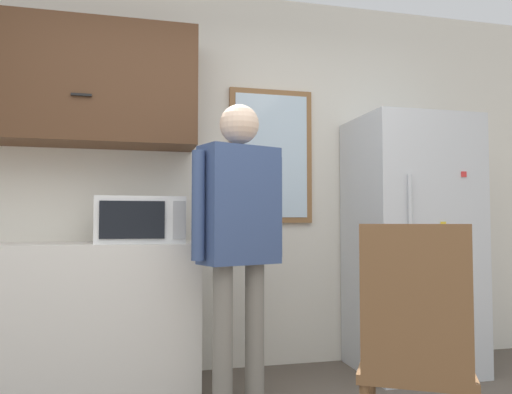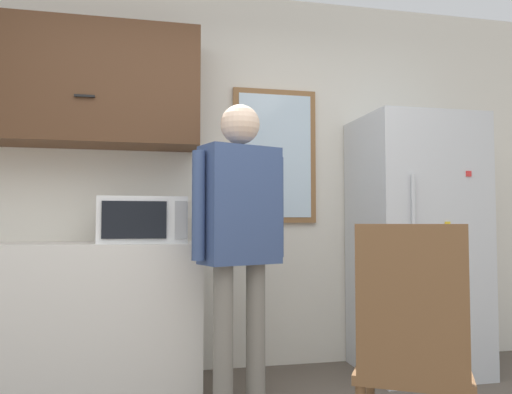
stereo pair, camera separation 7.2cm
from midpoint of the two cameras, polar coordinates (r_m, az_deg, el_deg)
The scene contains 8 objects.
back_wall at distance 3.58m, azimuth -6.06°, elevation 2.23°, with size 6.00×0.06×2.70m.
counter at distance 3.34m, azimuth -25.30°, elevation -12.60°, with size 2.17×0.62×0.90m.
upper_cabinets at distance 3.53m, azimuth -24.32°, elevation 11.89°, with size 2.17×0.39×0.78m.
microwave at distance 3.18m, azimuth -12.16°, elevation -2.58°, with size 0.53×0.39×0.28m.
person at distance 2.81m, azimuth -1.12°, elevation -2.74°, with size 0.56×0.35×1.70m.
refrigerator at distance 3.69m, azimuth 18.30°, elevation -5.06°, with size 0.78×0.70×1.76m.
chair at distance 2.15m, azimuth 18.36°, elevation -15.86°, with size 0.61×0.61×1.02m.
window at distance 3.66m, azimuth 2.70°, elevation 4.71°, with size 0.62×0.05×0.98m.
Camera 2 is at (-0.35, -1.44, 1.03)m, focal length 35.00 mm.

